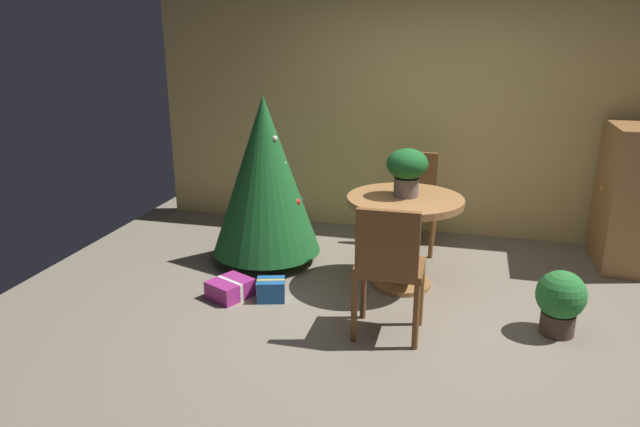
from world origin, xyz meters
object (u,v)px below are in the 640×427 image
wooden_chair_far (415,196)px  gift_box_blue (271,290)px  round_dining_table (404,223)px  gift_box_purple (230,289)px  wooden_cabinet (630,197)px  wooden_chair_near (388,263)px  flower_vase (407,168)px  potted_plant (560,300)px  holiday_tree (265,176)px

wooden_chair_far → gift_box_blue: wooden_chair_far is taller
round_dining_table → gift_box_purple: 1.51m
wooden_chair_far → wooden_cabinet: (1.89, 0.03, 0.12)m
wooden_chair_near → wooden_cabinet: size_ratio=0.75×
gift_box_blue → wooden_cabinet: 3.29m
gift_box_blue → gift_box_purple: gift_box_blue is taller
gift_box_purple → gift_box_blue: bearing=5.6°
wooden_cabinet → wooden_chair_far: bearing=-178.9°
round_dining_table → wooden_cabinet: 2.13m
flower_vase → wooden_chair_far: (-0.00, 0.91, -0.49)m
round_dining_table → flower_vase: 0.46m
wooden_chair_far → gift_box_blue: (-0.98, -1.48, -0.44)m
gift_box_blue → wooden_cabinet: bearing=27.8°
gift_box_blue → potted_plant: 2.16m
wooden_chair_near → round_dining_table: bearing=90.0°
round_dining_table → wooden_chair_near: 0.90m
holiday_tree → gift_box_purple: (-0.03, -0.81, -0.75)m
gift_box_blue → gift_box_purple: 0.34m
wooden_chair_far → holiday_tree: 1.49m
flower_vase → gift_box_purple: size_ratio=0.98×
potted_plant → wooden_chair_far: bearing=128.3°
holiday_tree → gift_box_blue: size_ratio=5.87×
wooden_chair_far → potted_plant: size_ratio=1.98×
round_dining_table → holiday_tree: (-1.28, 0.24, 0.26)m
wooden_cabinet → potted_plant: wooden_cabinet is taller
wooden_cabinet → potted_plant: size_ratio=2.71×
wooden_cabinet → flower_vase: bearing=-153.3°
gift_box_purple → potted_plant: potted_plant is taller
flower_vase → wooden_chair_far: bearing=90.1°
wooden_chair_near → potted_plant: size_ratio=2.04×
round_dining_table → flower_vase: flower_vase is taller
wooden_chair_far → potted_plant: bearing=-51.7°
flower_vase → potted_plant: size_ratio=0.83×
round_dining_table → flower_vase: size_ratio=2.41×
flower_vase → potted_plant: flower_vase is taller
flower_vase → wooden_chair_far: flower_vase is taller
wooden_chair_far → round_dining_table: bearing=-90.0°
wooden_chair_far → potted_plant: (1.17, -1.48, -0.27)m
wooden_chair_near → gift_box_purple: bearing=165.8°
wooden_chair_near → gift_box_blue: (-0.98, 0.37, -0.47)m
flower_vase → wooden_cabinet: 2.14m
gift_box_purple → wooden_cabinet: 3.60m
flower_vase → wooden_chair_near: flower_vase is taller
wooden_cabinet → gift_box_blue: bearing=-152.2°
wooden_chair_far → potted_plant: wooden_chair_far is taller
gift_box_blue → wooden_chair_far: bearing=56.5°
flower_vase → gift_box_purple: bearing=-155.6°
wooden_chair_far → holiday_tree: bearing=-151.2°
potted_plant → wooden_chair_near: bearing=-162.9°
wooden_cabinet → potted_plant: 1.72m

